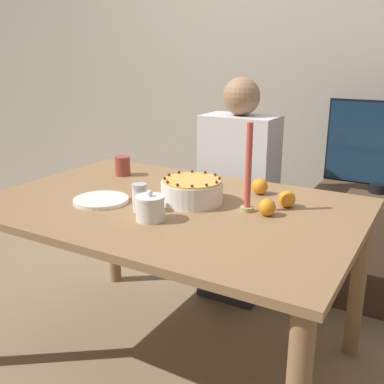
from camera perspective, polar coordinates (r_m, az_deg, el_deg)
ground_plane at (r=2.23m, az=-2.49°, el=-20.16°), size 12.00×12.00×0.00m
wall_behind at (r=3.05m, az=11.99°, el=15.77°), size 8.00×0.05×2.60m
dining_table at (r=1.91m, az=-2.74°, el=-4.35°), size 1.54×1.03×0.76m
cake at (r=1.87m, az=0.00°, el=0.11°), size 0.26×0.26×0.11m
sugar_bowl at (r=1.68m, az=-5.35°, el=-2.02°), size 0.11×0.11×0.12m
sugar_shaker at (r=1.77m, az=-6.68°, el=-0.70°), size 0.06×0.06×0.11m
plate_stack at (r=1.93m, az=-11.47°, el=-1.02°), size 0.23×0.23×0.02m
candle at (r=1.75m, az=7.15°, el=2.18°), size 0.05×0.05×0.35m
cup at (r=2.33m, az=-8.79°, el=3.29°), size 0.08×0.08×0.10m
orange_fruit_0 at (r=1.75m, az=9.51°, el=-1.92°), size 0.07×0.07×0.07m
orange_fruit_1 at (r=1.86m, az=11.96°, el=-0.88°), size 0.07×0.07×0.07m
orange_fruit_2 at (r=2.01m, az=8.61°, el=0.71°), size 0.07×0.07×0.07m
person_man_blue_shirt at (r=2.55m, az=5.86°, el=-1.59°), size 0.40×0.34×1.24m
side_cabinet at (r=2.79m, az=21.82°, el=-6.13°), size 0.66×0.55×0.62m
tv_monitor at (r=2.64m, az=23.19°, el=5.38°), size 0.61×0.10×0.50m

